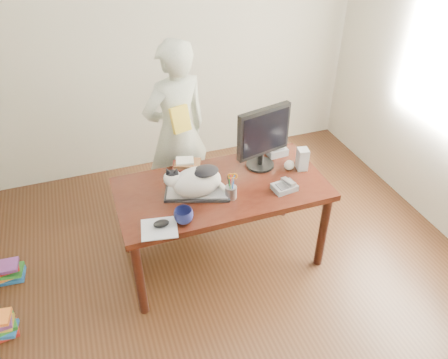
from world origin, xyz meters
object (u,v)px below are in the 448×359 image
desk (219,196)px  mouse (161,224)px  monitor (263,135)px  coffee_mug (184,216)px  book_stack (187,165)px  phone (285,186)px  book_pile_b (7,271)px  pen_cup (231,191)px  speaker (302,159)px  keyboard (197,194)px  person (177,132)px  cat (195,181)px  baseball (289,165)px  calculator (274,148)px

desk → mouse: mouse is taller
desk → monitor: monitor is taller
coffee_mug → book_stack: coffee_mug is taller
phone → book_pile_b: size_ratio=0.74×
monitor → pen_cup: 0.53m
phone → speaker: bearing=32.4°
phone → book_pile_b: 2.33m
keyboard → phone: size_ratio=2.70×
monitor → speaker: (0.29, -0.13, -0.20)m
monitor → person: (-0.54, 0.63, -0.21)m
monitor → book_stack: size_ratio=2.02×
book_pile_b → phone: bearing=-14.1°
coffee_mug → book_pile_b: size_ratio=0.51×
keyboard → monitor: size_ratio=0.99×
desk → cat: (-0.22, -0.12, 0.28)m
mouse → person: size_ratio=0.07×
keyboard → person: bearing=104.7°
pen_cup → coffee_mug: pen_cup is taller
coffee_mug → book_pile_b: bearing=154.3°
book_stack → baseball: bearing=0.1°
desk → phone: size_ratio=8.41×
baseball → person: person is taller
monitor → book_stack: (-0.58, 0.18, -0.26)m
baseball → book_stack: bearing=159.7°
speaker → baseball: speaker is taller
mouse → speaker: (1.22, 0.30, 0.07)m
desk → cat: 0.38m
phone → calculator: size_ratio=0.83×
pen_cup → baseball: 0.60m
coffee_mug → monitor: bearing=29.8°
keyboard → book_pile_b: keyboard is taller
coffee_mug → person: (0.23, 1.07, 0.03)m
monitor → book_pile_b: bearing=161.4°
phone → book_pile_b: phone is taller
baseball → speaker: bearing=-12.7°
desk → coffee_mug: bearing=-135.4°
book_pile_b → speaker: bearing=-7.9°
desk → cat: cat is taller
cat → mouse: (-0.31, -0.25, -0.11)m
coffee_mug → baseball: coffee_mug is taller
pen_cup → coffee_mug: (-0.40, -0.15, -0.01)m
pen_cup → book_pile_b: 1.96m
keyboard → calculator: calculator is taller
baseball → book_pile_b: 2.44m
pen_cup → baseball: (0.57, 0.19, -0.02)m
desk → person: person is taller
speaker → calculator: (-0.10, 0.31, -0.06)m
book_pile_b → monitor: bearing=-5.5°
cat → person: person is taller
mouse → speaker: speaker is taller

